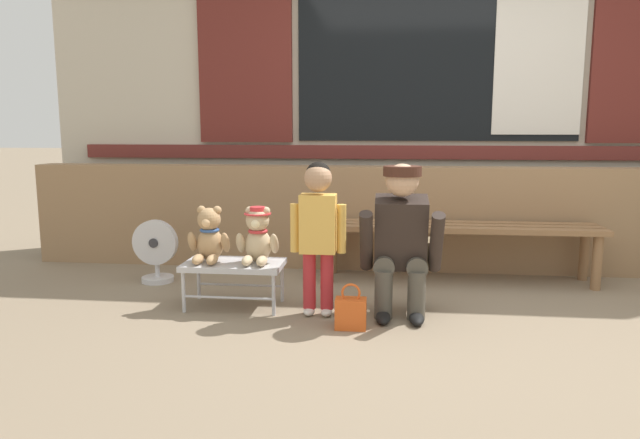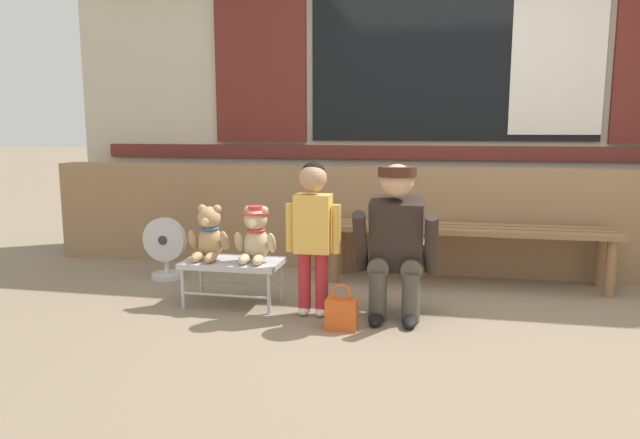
{
  "view_description": "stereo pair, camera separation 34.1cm",
  "coord_description": "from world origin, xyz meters",
  "px_view_note": "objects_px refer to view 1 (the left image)",
  "views": [
    {
      "loc": [
        -0.42,
        -3.34,
        1.15
      ],
      "look_at": [
        -0.86,
        0.48,
        0.55
      ],
      "focal_mm": 32.43,
      "sensor_mm": 36.0,
      "label": 1
    },
    {
      "loc": [
        -0.08,
        -3.29,
        1.15
      ],
      "look_at": [
        -0.86,
        0.48,
        0.55
      ],
      "focal_mm": 32.43,
      "sensor_mm": 36.0,
      "label": 2
    }
  ],
  "objects_px": {
    "teddy_bear_with_hat": "(258,236)",
    "handbag_on_ground": "(351,313)",
    "adult_crouching": "(402,239)",
    "floor_fan": "(156,251)",
    "small_display_bench": "(234,267)",
    "teddy_bear_plain": "(209,237)",
    "child_standing": "(318,222)",
    "wooden_bench_long": "(458,233)"
  },
  "relations": [
    {
      "from": "teddy_bear_with_hat",
      "to": "handbag_on_ground",
      "type": "xyz_separation_m",
      "value": [
        0.62,
        -0.33,
        -0.38
      ]
    },
    {
      "from": "adult_crouching",
      "to": "floor_fan",
      "type": "height_order",
      "value": "adult_crouching"
    },
    {
      "from": "small_display_bench",
      "to": "teddy_bear_plain",
      "type": "relative_size",
      "value": 1.76
    },
    {
      "from": "teddy_bear_with_hat",
      "to": "child_standing",
      "type": "xyz_separation_m",
      "value": [
        0.4,
        -0.1,
        0.12
      ]
    },
    {
      "from": "child_standing",
      "to": "small_display_bench",
      "type": "bearing_deg",
      "value": 170.26
    },
    {
      "from": "wooden_bench_long",
      "to": "teddy_bear_with_hat",
      "type": "bearing_deg",
      "value": -148.68
    },
    {
      "from": "handbag_on_ground",
      "to": "floor_fan",
      "type": "xyz_separation_m",
      "value": [
        -1.53,
        0.86,
        0.14
      ]
    },
    {
      "from": "handbag_on_ground",
      "to": "teddy_bear_with_hat",
      "type": "bearing_deg",
      "value": 151.79
    },
    {
      "from": "teddy_bear_plain",
      "to": "floor_fan",
      "type": "distance_m",
      "value": 0.82
    },
    {
      "from": "wooden_bench_long",
      "to": "small_display_bench",
      "type": "height_order",
      "value": "wooden_bench_long"
    },
    {
      "from": "adult_crouching",
      "to": "child_standing",
      "type": "bearing_deg",
      "value": -173.71
    },
    {
      "from": "teddy_bear_with_hat",
      "to": "adult_crouching",
      "type": "bearing_deg",
      "value": -2.61
    },
    {
      "from": "child_standing",
      "to": "floor_fan",
      "type": "bearing_deg",
      "value": 154.37
    },
    {
      "from": "small_display_bench",
      "to": "floor_fan",
      "type": "xyz_separation_m",
      "value": [
        -0.75,
        0.53,
        -0.03
      ]
    },
    {
      "from": "teddy_bear_plain",
      "to": "child_standing",
      "type": "relative_size",
      "value": 0.38
    },
    {
      "from": "wooden_bench_long",
      "to": "teddy_bear_with_hat",
      "type": "xyz_separation_m",
      "value": [
        -1.36,
        -0.83,
        0.1
      ]
    },
    {
      "from": "floor_fan",
      "to": "teddy_bear_plain",
      "type": "bearing_deg",
      "value": -42.09
    },
    {
      "from": "child_standing",
      "to": "handbag_on_ground",
      "type": "distance_m",
      "value": 0.59
    },
    {
      "from": "handbag_on_ground",
      "to": "wooden_bench_long",
      "type": "bearing_deg",
      "value": 57.49
    },
    {
      "from": "teddy_bear_with_hat",
      "to": "floor_fan",
      "type": "bearing_deg",
      "value": 149.72
    },
    {
      "from": "teddy_bear_plain",
      "to": "adult_crouching",
      "type": "xyz_separation_m",
      "value": [
        1.24,
        -0.04,
        0.02
      ]
    },
    {
      "from": "teddy_bear_with_hat",
      "to": "floor_fan",
      "type": "distance_m",
      "value": 1.08
    },
    {
      "from": "teddy_bear_plain",
      "to": "handbag_on_ground",
      "type": "relative_size",
      "value": 1.34
    },
    {
      "from": "wooden_bench_long",
      "to": "small_display_bench",
      "type": "relative_size",
      "value": 3.28
    },
    {
      "from": "small_display_bench",
      "to": "adult_crouching",
      "type": "height_order",
      "value": "adult_crouching"
    },
    {
      "from": "small_display_bench",
      "to": "floor_fan",
      "type": "distance_m",
      "value": 0.92
    },
    {
      "from": "teddy_bear_with_hat",
      "to": "floor_fan",
      "type": "height_order",
      "value": "teddy_bear_with_hat"
    },
    {
      "from": "teddy_bear_plain",
      "to": "teddy_bear_with_hat",
      "type": "height_order",
      "value": "same"
    },
    {
      "from": "small_display_bench",
      "to": "adult_crouching",
      "type": "xyz_separation_m",
      "value": [
        1.08,
        -0.04,
        0.21
      ]
    },
    {
      "from": "teddy_bear_plain",
      "to": "floor_fan",
      "type": "bearing_deg",
      "value": 137.91
    },
    {
      "from": "teddy_bear_with_hat",
      "to": "adult_crouching",
      "type": "distance_m",
      "value": 0.92
    },
    {
      "from": "child_standing",
      "to": "floor_fan",
      "type": "distance_m",
      "value": 1.5
    },
    {
      "from": "teddy_bear_plain",
      "to": "child_standing",
      "type": "distance_m",
      "value": 0.74
    },
    {
      "from": "teddy_bear_plain",
      "to": "handbag_on_ground",
      "type": "xyz_separation_m",
      "value": [
        0.94,
        -0.33,
        -0.37
      ]
    },
    {
      "from": "wooden_bench_long",
      "to": "teddy_bear_plain",
      "type": "xyz_separation_m",
      "value": [
        -1.68,
        -0.83,
        0.09
      ]
    },
    {
      "from": "small_display_bench",
      "to": "adult_crouching",
      "type": "relative_size",
      "value": 0.67
    },
    {
      "from": "small_display_bench",
      "to": "teddy_bear_plain",
      "type": "bearing_deg",
      "value": 179.49
    },
    {
      "from": "handbag_on_ground",
      "to": "floor_fan",
      "type": "bearing_deg",
      "value": 150.55
    },
    {
      "from": "child_standing",
      "to": "handbag_on_ground",
      "type": "relative_size",
      "value": 3.52
    },
    {
      "from": "teddy_bear_plain",
      "to": "handbag_on_ground",
      "type": "distance_m",
      "value": 1.06
    },
    {
      "from": "teddy_bear_with_hat",
      "to": "adult_crouching",
      "type": "height_order",
      "value": "adult_crouching"
    },
    {
      "from": "adult_crouching",
      "to": "handbag_on_ground",
      "type": "xyz_separation_m",
      "value": [
        -0.3,
        -0.29,
        -0.38
      ]
    }
  ]
}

